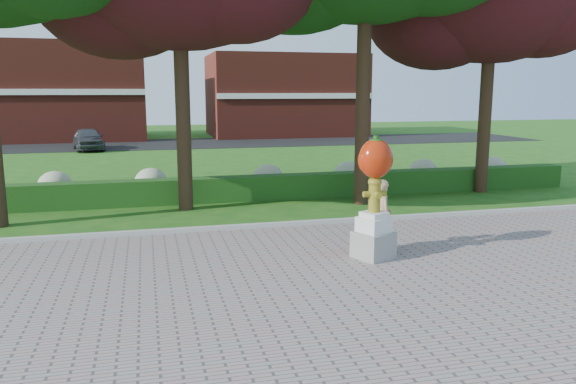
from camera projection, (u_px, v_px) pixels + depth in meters
The scene contains 11 objects.
ground at pixel (302, 261), 11.94m from camera, with size 100.00×100.00×0.00m, color #1D5715.
walkway at pixel (376, 340), 8.12m from camera, with size 40.00×14.00×0.04m, color gray.
curb at pixel (271, 226), 14.79m from camera, with size 40.00×0.18×0.15m, color #ADADA5.
lawn_hedge at pixel (245, 188), 18.54m from camera, with size 24.00×0.70×0.80m, color #184212.
hydrangea_row at pixel (256, 179), 19.61m from camera, with size 20.10×1.10×0.99m.
street at pixel (192, 143), 38.65m from camera, with size 50.00×8.00×0.02m, color black.
building_left at pixel (47, 92), 41.33m from camera, with size 14.00×8.00×7.00m, color maroon.
building_right at pixel (284, 95), 45.74m from camera, with size 12.00×8.00×6.40m, color maroon.
hydrant_sculpture at pixel (375, 194), 11.82m from camera, with size 0.94×0.94×2.63m.
woman at pixel (382, 216), 12.42m from camera, with size 0.59×0.39×1.63m, color tan.
parked_car at pixel (88, 139), 34.16m from camera, with size 1.62×4.02×1.37m, color #404347.
Camera 1 is at (-3.10, -11.06, 3.58)m, focal length 35.00 mm.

